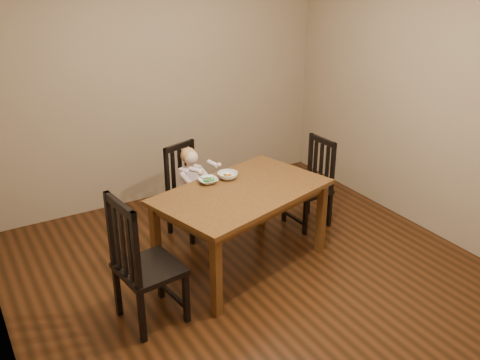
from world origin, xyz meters
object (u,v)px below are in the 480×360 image
chair_child (189,192)px  chair_left (142,264)px  toddler (192,182)px  dining_table (242,199)px  bowl_peas (208,181)px  bowl_veg (228,176)px  chair_right (311,184)px

chair_child → chair_left: size_ratio=0.86×
chair_left → toddler: 1.43m
dining_table → bowl_peas: bearing=123.2°
dining_table → toddler: bearing=99.5°
chair_child → bowl_veg: bearing=88.8°
dining_table → chair_child: (-0.14, 0.80, -0.22)m
chair_child → chair_right: same height
chair_left → bowl_peas: chair_left is taller
dining_table → chair_left: 1.12m
dining_table → chair_left: (-1.06, -0.33, -0.14)m
chair_right → chair_child: bearing=65.0°
chair_left → bowl_veg: bearing=112.6°
dining_table → bowl_veg: size_ratio=9.04×
dining_table → chair_right: bearing=17.5°
chair_child → bowl_peas: (-0.04, -0.52, 0.32)m
dining_table → bowl_veg: (0.01, 0.28, 0.12)m
toddler → chair_child: bearing=-90.0°
chair_child → bowl_peas: bearing=67.3°
chair_child → dining_table: bearing=82.2°
chair_right → bowl_peas: (-1.21, -0.04, 0.33)m
dining_table → toddler: toddler is taller
toddler → dining_table: bearing=81.7°
bowl_veg → toddler: bearing=106.5°
chair_child → chair_left: (-0.92, -1.13, 0.07)m
toddler → chair_right: bearing=141.6°
chair_right → bowl_peas: bearing=89.1°
dining_table → chair_child: chair_child is taller
chair_right → bowl_veg: bearing=89.7°
chair_right → toddler: (-1.15, 0.43, 0.12)m
chair_right → bowl_veg: (-1.01, -0.04, 0.33)m
bowl_peas → dining_table: bearing=-56.8°
toddler → bowl_veg: bowl_veg is taller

